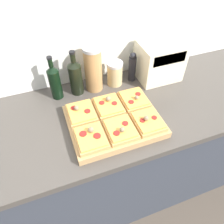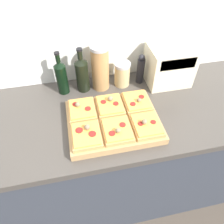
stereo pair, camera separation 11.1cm
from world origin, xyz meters
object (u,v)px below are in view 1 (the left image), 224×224
Objects in this scene: grain_jar_tall at (93,69)px; pepper_mill at (132,67)px; grain_jar_short at (115,73)px; olive_oil_bottle at (55,82)px; cutting_board at (114,121)px; wine_bottle at (76,77)px; toaster_oven at (159,61)px.

grain_jar_tall is 0.25m from pepper_mill.
olive_oil_bottle is at bearing 180.00° from grain_jar_short.
olive_oil_bottle reaches higher than cutting_board.
wine_bottle is 0.24m from grain_jar_short.
cutting_board is 1.64× the size of toaster_oven.
wine_bottle is at bearing 177.25° from toaster_oven.
pepper_mill is at bearing 171.54° from toaster_oven.
pepper_mill is (0.47, 0.00, -0.01)m from olive_oil_bottle.
olive_oil_bottle is 0.97× the size of wine_bottle.
grain_jar_tall is at bearing 0.00° from wine_bottle.
cutting_board is 1.66× the size of grain_jar_tall.
olive_oil_bottle reaches higher than grain_jar_short.
pepper_mill is at bearing 0.00° from olive_oil_bottle.
grain_jar_short is at bearing 0.00° from wine_bottle.
toaster_oven is (0.63, -0.02, 0.01)m from olive_oil_bottle.
olive_oil_bottle is 0.12m from wine_bottle.
grain_jar_short is at bearing 0.00° from olive_oil_bottle.
toaster_oven is at bearing -3.45° from grain_jar_tall.
pepper_mill is (0.24, 0.00, -0.04)m from grain_jar_tall.
olive_oil_bottle is 0.94× the size of toaster_oven.
wine_bottle is 0.35m from pepper_mill.
wine_bottle is at bearing -180.00° from grain_jar_tall.
toaster_oven is at bearing -8.46° from pepper_mill.
wine_bottle is 0.52m from toaster_oven.
cutting_board is at bearing -69.84° from wine_bottle.
pepper_mill is (0.35, 0.00, -0.02)m from wine_bottle.
toaster_oven is at bearing -2.75° from wine_bottle.
toaster_oven is (0.52, -0.02, 0.00)m from wine_bottle.
olive_oil_bottle is 0.96× the size of grain_jar_tall.
olive_oil_bottle is at bearing 177.76° from toaster_oven.
wine_bottle is 1.42× the size of pepper_mill.
wine_bottle reaches higher than grain_jar_short.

